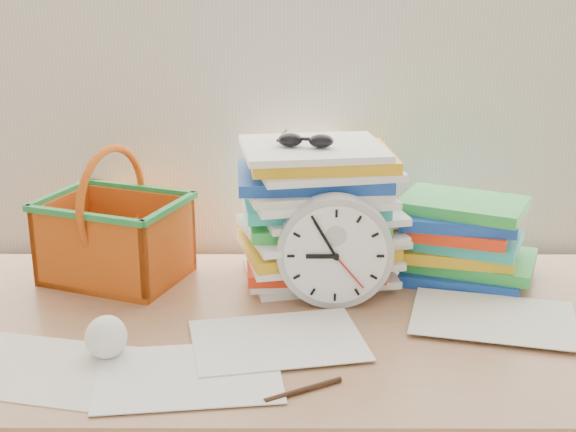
{
  "coord_description": "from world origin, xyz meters",
  "views": [
    {
      "loc": [
        -0.02,
        0.25,
        1.41
      ],
      "look_at": [
        -0.02,
        1.6,
        0.96
      ],
      "focal_mm": 50.0,
      "sensor_mm": 36.0,
      "label": 1
    }
  ],
  "objects_px": {
    "clock": "(335,251)",
    "book_stack": "(463,238)",
    "basket": "(114,215)",
    "desk": "(301,358)",
    "paper_stack": "(320,213)"
  },
  "relations": [
    {
      "from": "clock",
      "to": "desk",
      "type": "bearing_deg",
      "value": -129.33
    },
    {
      "from": "desk",
      "to": "paper_stack",
      "type": "xyz_separation_m",
      "value": [
        0.04,
        0.22,
        0.22
      ]
    },
    {
      "from": "book_stack",
      "to": "basket",
      "type": "height_order",
      "value": "basket"
    },
    {
      "from": "clock",
      "to": "book_stack",
      "type": "height_order",
      "value": "clock"
    },
    {
      "from": "paper_stack",
      "to": "basket",
      "type": "relative_size",
      "value": 1.17
    },
    {
      "from": "paper_stack",
      "to": "basket",
      "type": "xyz_separation_m",
      "value": [
        -0.43,
        -0.0,
        -0.0
      ]
    },
    {
      "from": "clock",
      "to": "book_stack",
      "type": "distance_m",
      "value": 0.31
    },
    {
      "from": "basket",
      "to": "desk",
      "type": "bearing_deg",
      "value": -7.74
    },
    {
      "from": "paper_stack",
      "to": "basket",
      "type": "height_order",
      "value": "paper_stack"
    },
    {
      "from": "desk",
      "to": "basket",
      "type": "distance_m",
      "value": 0.49
    },
    {
      "from": "book_stack",
      "to": "basket",
      "type": "bearing_deg",
      "value": -179.4
    },
    {
      "from": "clock",
      "to": "paper_stack",
      "type": "bearing_deg",
      "value": 99.83
    },
    {
      "from": "desk",
      "to": "paper_stack",
      "type": "distance_m",
      "value": 0.31
    },
    {
      "from": "desk",
      "to": "paper_stack",
      "type": "height_order",
      "value": "paper_stack"
    },
    {
      "from": "desk",
      "to": "clock",
      "type": "height_order",
      "value": "clock"
    }
  ]
}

